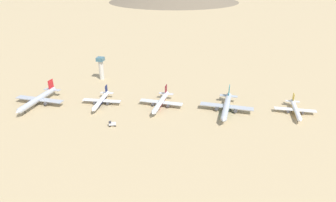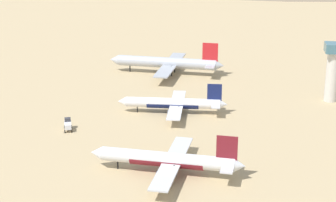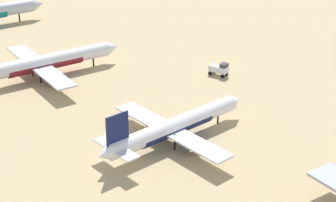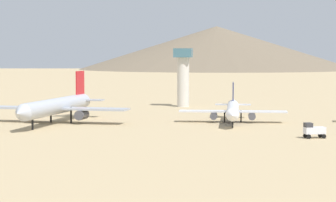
% 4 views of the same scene
% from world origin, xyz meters
% --- Properties ---
extents(ground_plane, '(1800.00, 1800.00, 0.00)m').
position_xyz_m(ground_plane, '(0.00, 0.00, 0.00)').
color(ground_plane, tan).
extents(parked_jet_0, '(53.59, 43.61, 15.45)m').
position_xyz_m(parked_jet_0, '(9.43, -103.46, 5.20)').
color(parked_jet_0, '#B2B7C1').
rests_on(parked_jet_0, ground).
extents(parked_jet_1, '(40.84, 33.14, 11.79)m').
position_xyz_m(parked_jet_1, '(0.53, -50.92, 3.92)').
color(parked_jet_1, white).
rests_on(parked_jet_1, ground).
extents(parked_jet_2, '(45.45, 37.00, 13.10)m').
position_xyz_m(parked_jet_2, '(-3.85, -0.08, 4.36)').
color(parked_jet_2, silver).
rests_on(parked_jet_2, ground).
extents(service_truck, '(4.06, 5.65, 3.90)m').
position_xyz_m(service_truck, '(34.58, -29.50, 2.08)').
color(service_truck, silver).
rests_on(service_truck, ground).
extents(control_tower, '(7.20, 7.20, 23.35)m').
position_xyz_m(control_tower, '(-59.19, -73.09, 13.27)').
color(control_tower, beige).
rests_on(control_tower, ground).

